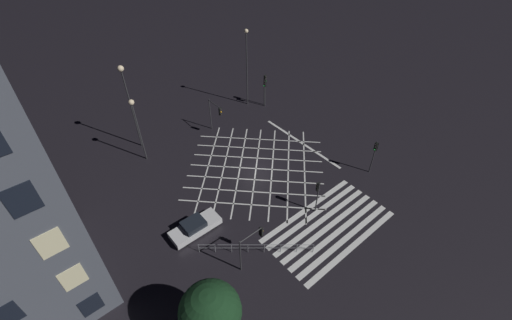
{
  "coord_description": "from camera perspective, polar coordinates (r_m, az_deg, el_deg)",
  "views": [
    {
      "loc": [
        -17.44,
        -20.75,
        24.63
      ],
      "look_at": [
        0.0,
        0.0,
        1.21
      ],
      "focal_mm": 24.0,
      "sensor_mm": 36.0,
      "label": 1
    }
  ],
  "objects": [
    {
      "name": "traffic_light_se_main",
      "position": [
        36.36,
        19.14,
        1.36
      ],
      "size": [
        0.39,
        0.36,
        3.96
      ],
      "rotation": [
        0.0,
        0.0,
        3.14
      ],
      "color": "#2D2D30",
      "rests_on": "ground_plane"
    },
    {
      "name": "traffic_light_sw_main",
      "position": [
        26.99,
        -0.58,
        -13.31
      ],
      "size": [
        2.35,
        0.36,
        3.76
      ],
      "color": "#2D2D30",
      "rests_on": "ground_plane"
    },
    {
      "name": "waiting_car",
      "position": [
        30.95,
        -10.13,
        -10.91
      ],
      "size": [
        4.57,
        1.75,
        1.35
      ],
      "color": "silver",
      "rests_on": "ground_plane"
    },
    {
      "name": "street_tree_near",
      "position": [
        22.79,
        -7.63,
        -23.79
      ],
      "size": [
        3.88,
        3.88,
        6.11
      ],
      "color": "brown",
      "rests_on": "ground_plane"
    },
    {
      "name": "road_markings",
      "position": [
        33.88,
        6.75,
        -6.18
      ],
      "size": [
        17.49,
        21.87,
        0.01
      ],
      "color": "silver",
      "rests_on": "ground_plane"
    },
    {
      "name": "pedestrian_railing",
      "position": [
        29.19,
        -0.0,
        -14.34
      ],
      "size": [
        7.34,
        6.18,
        1.05
      ],
      "rotation": [
        0.0,
        0.0,
        -0.7
      ],
      "color": "gray",
      "rests_on": "ground_plane"
    },
    {
      "name": "traffic_light_ne_cross",
      "position": [
        45.38,
        1.49,
        12.55
      ],
      "size": [
        0.36,
        0.39,
        4.41
      ],
      "rotation": [
        0.0,
        0.0,
        -1.57
      ],
      "color": "#2D2D30",
      "rests_on": "ground_plane"
    },
    {
      "name": "traffic_light_median_south",
      "position": [
        31.11,
        10.22,
        -5.11
      ],
      "size": [
        0.36,
        0.39,
        3.62
      ],
      "rotation": [
        0.0,
        0.0,
        1.57
      ],
      "color": "#2D2D30",
      "rests_on": "ground_plane"
    },
    {
      "name": "street_lamp_far",
      "position": [
        36.53,
        -19.51,
        6.94
      ],
      "size": [
        0.57,
        0.57,
        7.48
      ],
      "color": "#2D2D30",
      "rests_on": "ground_plane"
    },
    {
      "name": "traffic_light_median_north",
      "position": [
        40.12,
        -6.72,
        8.0
      ],
      "size": [
        0.36,
        2.5,
        4.16
      ],
      "rotation": [
        0.0,
        0.0,
        -1.57
      ],
      "color": "#2D2D30",
      "rests_on": "ground_plane"
    },
    {
      "name": "ground_plane",
      "position": [
        36.62,
        0.0,
        -1.43
      ],
      "size": [
        200.0,
        200.0,
        0.0
      ],
      "primitive_type": "plane",
      "color": "black"
    },
    {
      "name": "street_lamp_west",
      "position": [
        37.87,
        -20.87,
        11.24
      ],
      "size": [
        0.63,
        0.63,
        9.9
      ],
      "color": "#2D2D30",
      "rests_on": "ground_plane"
    },
    {
      "name": "street_lamp_east",
      "position": [
        44.0,
        -1.57,
        17.03
      ],
      "size": [
        0.5,
        0.5,
        10.13
      ],
      "color": "#2D2D30",
      "rests_on": "ground_plane"
    },
    {
      "name": "traffic_light_ne_main",
      "position": [
        45.24,
        1.48,
        11.98
      ],
      "size": [
        0.39,
        0.36,
        3.93
      ],
      "rotation": [
        0.0,
        0.0,
        3.14
      ],
      "color": "#2D2D30",
      "rests_on": "ground_plane"
    }
  ]
}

